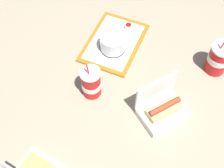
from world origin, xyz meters
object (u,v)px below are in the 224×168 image
object	(u,v)px
ketchup_cup	(128,26)
soda_cup_right	(218,58)
cake_container	(113,43)
food_tray	(114,43)
clamshell_hotdog_right	(162,109)
soda_cup_left	(91,83)
plastic_fork	(130,38)

from	to	relation	value
ketchup_cup	soda_cup_right	bearing A→B (deg)	79.40
cake_container	soda_cup_right	xyz separation A→B (m)	(-0.07, 0.51, 0.03)
food_tray	ketchup_cup	world-z (taller)	ketchup_cup
ketchup_cup	clamshell_hotdog_right	distance (m)	0.53
food_tray	soda_cup_left	world-z (taller)	soda_cup_left
cake_container	soda_cup_left	distance (m)	0.27
food_tray	cake_container	xyz separation A→B (m)	(0.04, 0.01, 0.05)
food_tray	soda_cup_right	xyz separation A→B (m)	(-0.03, 0.52, 0.08)
food_tray	clamshell_hotdog_right	xyz separation A→B (m)	(0.31, 0.35, 0.04)
cake_container	soda_cup_left	size ratio (longest dim) A/B	0.60
ketchup_cup	plastic_fork	distance (m)	0.08
ketchup_cup	soda_cup_left	bearing A→B (deg)	-2.86
cake_container	plastic_fork	world-z (taller)	cake_container
cake_container	clamshell_hotdog_right	world-z (taller)	clamshell_hotdog_right
clamshell_hotdog_right	soda_cup_right	world-z (taller)	soda_cup_right
ketchup_cup	plastic_fork	world-z (taller)	ketchup_cup
food_tray	cake_container	distance (m)	0.07
cake_container	food_tray	bearing A→B (deg)	-165.95
ketchup_cup	clamshell_hotdog_right	world-z (taller)	clamshell_hotdog_right
food_tray	soda_cup_right	distance (m)	0.52
ketchup_cup	clamshell_hotdog_right	bearing A→B (deg)	36.32
clamshell_hotdog_right	soda_cup_right	xyz separation A→B (m)	(-0.33, 0.17, 0.04)
plastic_fork	soda_cup_left	world-z (taller)	soda_cup_left
clamshell_hotdog_right	soda_cup_left	bearing A→B (deg)	-88.39
ketchup_cup	soda_cup_left	size ratio (longest dim) A/B	0.18
cake_container	clamshell_hotdog_right	xyz separation A→B (m)	(0.26, 0.34, -0.01)
clamshell_hotdog_right	food_tray	bearing A→B (deg)	-131.43
plastic_fork	ketchup_cup	bearing A→B (deg)	-132.31
soda_cup_left	clamshell_hotdog_right	bearing A→B (deg)	91.61
cake_container	plastic_fork	distance (m)	0.12
food_tray	soda_cup_right	bearing A→B (deg)	93.08
clamshell_hotdog_right	soda_cup_left	xyz separation A→B (m)	(0.01, -0.33, 0.04)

